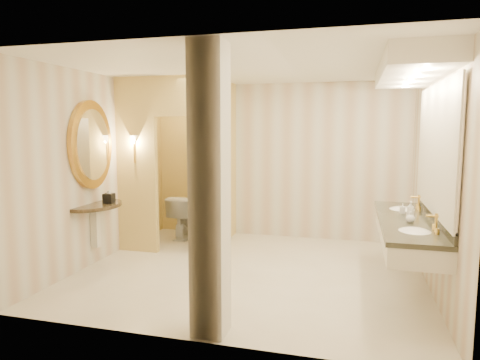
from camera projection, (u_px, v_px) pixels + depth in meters
name	position (u px, v px, depth m)	size (l,w,h in m)	color
floor	(250.00, 271.00, 5.80)	(4.50, 4.50, 0.00)	#EFE6CE
ceiling	(250.00, 68.00, 5.48)	(4.50, 4.50, 0.00)	white
wall_back	(277.00, 161.00, 7.56)	(4.50, 0.02, 2.70)	beige
wall_front	(196.00, 195.00, 3.72)	(4.50, 0.02, 2.70)	beige
wall_left	(100.00, 168.00, 6.22)	(0.02, 4.00, 2.70)	beige
wall_right	(434.00, 177.00, 5.06)	(0.02, 4.00, 2.70)	beige
toilet_closet	(197.00, 162.00, 6.85)	(1.50, 1.55, 2.70)	#EBDD7B
wall_sconce	(134.00, 141.00, 6.50)	(0.14, 0.14, 0.42)	gold
vanity	(413.00, 155.00, 4.91)	(0.75, 2.49, 2.09)	silver
console_shelf	(92.00, 171.00, 5.96)	(0.94, 0.94, 1.92)	black
pillar	(210.00, 192.00, 3.90)	(0.31, 0.31, 2.70)	silver
tissue_box	(109.00, 198.00, 6.05)	(0.14, 0.14, 0.14)	black
toilet	(185.00, 216.00, 7.56)	(0.42, 0.74, 0.76)	white
soap_bottle_a	(403.00, 208.00, 5.31)	(0.06, 0.06, 0.12)	beige
soap_bottle_b	(410.00, 217.00, 4.79)	(0.10, 0.10, 0.13)	silver
soap_bottle_c	(410.00, 211.00, 4.92)	(0.08, 0.09, 0.22)	#C6B28C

